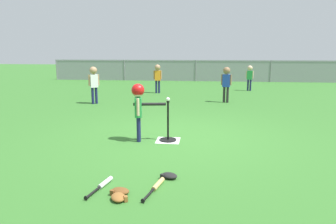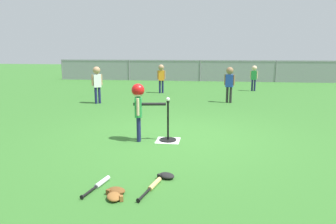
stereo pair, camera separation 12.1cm
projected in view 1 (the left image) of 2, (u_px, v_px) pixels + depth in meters
name	position (u px, v px, depth m)	size (l,w,h in m)	color
ground_plane	(181.00, 137.00, 6.04)	(60.00, 60.00, 0.00)	#336B28
home_plate	(168.00, 140.00, 5.82)	(0.44, 0.44, 0.01)	white
batting_tee	(168.00, 134.00, 5.79)	(0.32, 0.32, 0.75)	black
baseball_on_tee	(168.00, 99.00, 5.66)	(0.07, 0.07, 0.07)	white
batter_child	(139.00, 101.00, 5.64)	(0.63, 0.31, 1.08)	#191E4C
fielder_near_left	(94.00, 80.00, 9.67)	(0.29, 0.25, 1.17)	#191E4C
fielder_deep_left	(226.00, 80.00, 9.90)	(0.33, 0.23, 1.15)	#262626
fielder_deep_center	(250.00, 75.00, 12.82)	(0.30, 0.21, 1.06)	#191E4C
fielder_deep_right	(158.00, 75.00, 12.11)	(0.33, 0.22, 1.13)	#191E4C
spare_bat_silver	(103.00, 185.00, 3.84)	(0.18, 0.59, 0.06)	silver
spare_bat_wood	(156.00, 186.00, 3.79)	(0.20, 0.62, 0.06)	#DBB266
glove_by_plate	(119.00, 197.00, 3.50)	(0.24, 0.27, 0.07)	brown
glove_near_bats	(169.00, 176.00, 4.10)	(0.27, 0.24, 0.07)	black
glove_tossed_aside	(120.00, 191.00, 3.65)	(0.25, 0.21, 0.07)	brown
outfield_fence	(196.00, 70.00, 16.87)	(16.06, 0.06, 1.15)	slate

